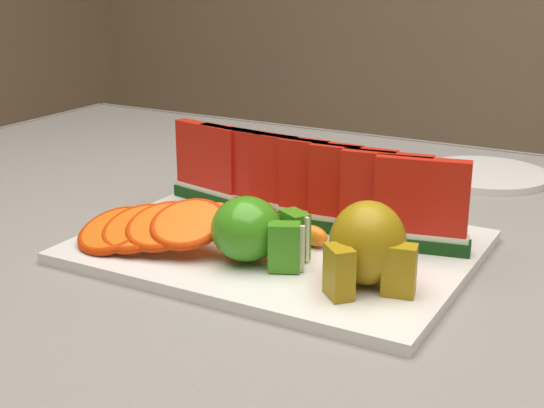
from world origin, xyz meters
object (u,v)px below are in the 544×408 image
(pear_cluster, at_px, (368,246))
(side_plate, at_px, (485,175))
(apple_cluster, at_px, (254,231))
(fork, at_px, (228,161))
(platter, at_px, (278,247))

(pear_cluster, relative_size, side_plate, 0.48)
(apple_cluster, relative_size, fork, 0.54)
(apple_cluster, distance_m, pear_cluster, 0.12)
(fork, bearing_deg, side_plate, 16.48)
(apple_cluster, xyz_separation_m, fork, (-0.25, 0.35, -0.04))
(platter, xyz_separation_m, pear_cluster, (0.12, -0.06, 0.04))
(pear_cluster, xyz_separation_m, side_plate, (-0.00, 0.45, -0.05))
(platter, bearing_deg, side_plate, 72.94)
(side_plate, height_order, fork, side_plate)
(platter, xyz_separation_m, fork, (-0.24, 0.29, -0.00))
(platter, distance_m, fork, 0.38)
(fork, bearing_deg, apple_cluster, -54.16)
(platter, bearing_deg, apple_cluster, -84.83)
(apple_cluster, distance_m, fork, 0.43)
(pear_cluster, distance_m, side_plate, 0.45)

